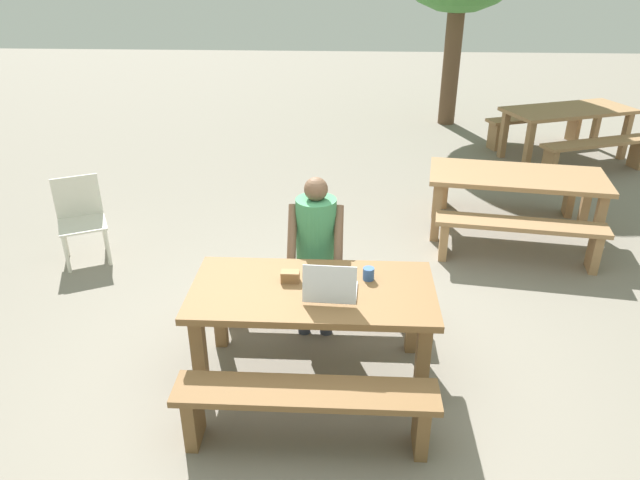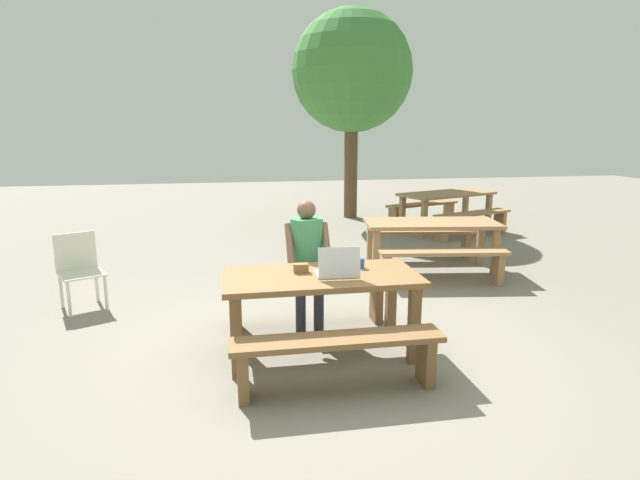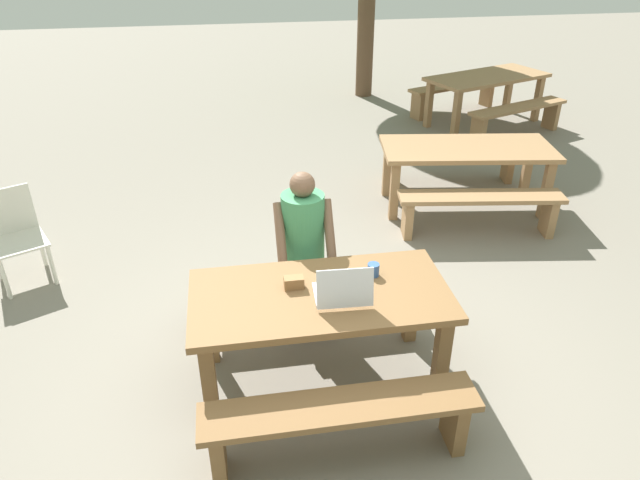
% 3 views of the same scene
% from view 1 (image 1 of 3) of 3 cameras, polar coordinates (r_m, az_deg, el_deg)
% --- Properties ---
extents(ground_plane, '(30.00, 30.00, 0.00)m').
position_cam_1_polar(ground_plane, '(4.52, -0.67, -12.70)').
color(ground_plane, gray).
extents(picnic_table_front, '(1.70, 0.85, 0.74)m').
position_cam_1_polar(picnic_table_front, '(4.15, -0.71, -6.01)').
color(picnic_table_front, brown).
rests_on(picnic_table_front, ground).
extents(bench_near, '(1.63, 0.30, 0.44)m').
position_cam_1_polar(bench_near, '(3.78, -1.36, -15.56)').
color(bench_near, brown).
rests_on(bench_near, ground).
extents(bench_far, '(1.63, 0.30, 0.44)m').
position_cam_1_polar(bench_far, '(4.90, -0.19, -4.55)').
color(bench_far, brown).
rests_on(bench_far, ground).
extents(laptop, '(0.37, 0.32, 0.28)m').
position_cam_1_polar(laptop, '(3.97, 1.01, -4.67)').
color(laptop, silver).
rests_on(laptop, picnic_table_front).
extents(small_pouch, '(0.13, 0.08, 0.08)m').
position_cam_1_polar(small_pouch, '(4.16, -2.89, -3.54)').
color(small_pouch, olive).
rests_on(small_pouch, picnic_table_front).
extents(coffee_mug, '(0.08, 0.08, 0.09)m').
position_cam_1_polar(coffee_mug, '(4.19, 4.71, -3.26)').
color(coffee_mug, '#335693').
rests_on(coffee_mug, picnic_table_front).
extents(person_seated, '(0.43, 0.42, 1.29)m').
position_cam_1_polar(person_seated, '(4.67, -0.40, -0.28)').
color(person_seated, '#333847').
rests_on(person_seated, ground).
extents(plastic_chair, '(0.59, 0.59, 0.83)m').
position_cam_1_polar(plastic_chair, '(6.33, -22.07, 2.04)').
color(plastic_chair, silver).
rests_on(plastic_chair, ground).
extents(picnic_table_mid, '(1.91, 1.06, 0.70)m').
position_cam_1_polar(picnic_table_mid, '(6.63, 18.43, 5.21)').
color(picnic_table_mid, '#9E754C').
rests_on(picnic_table_mid, ground).
extents(bench_mid_south, '(1.66, 0.53, 0.45)m').
position_cam_1_polar(bench_mid_south, '(6.11, 18.70, 0.65)').
color(bench_mid_south, '#9E754C').
rests_on(bench_mid_south, ground).
extents(bench_mid_north, '(1.66, 0.53, 0.45)m').
position_cam_1_polar(bench_mid_north, '(7.35, 17.63, 5.18)').
color(bench_mid_north, '#9E754C').
rests_on(bench_mid_north, ground).
extents(picnic_table_rear, '(2.02, 1.41, 0.75)m').
position_cam_1_polar(picnic_table_rear, '(9.49, 22.81, 10.97)').
color(picnic_table_rear, '#9E754C').
rests_on(picnic_table_rear, ground).
extents(bench_rear_south, '(1.67, 0.86, 0.46)m').
position_cam_1_polar(bench_rear_south, '(9.07, 25.13, 7.92)').
color(bench_rear_south, '#9E754C').
rests_on(bench_rear_south, ground).
extents(bench_rear_north, '(1.67, 0.86, 0.46)m').
position_cam_1_polar(bench_rear_north, '(10.07, 20.11, 10.49)').
color(bench_rear_north, '#9E754C').
rests_on(bench_rear_north, ground).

